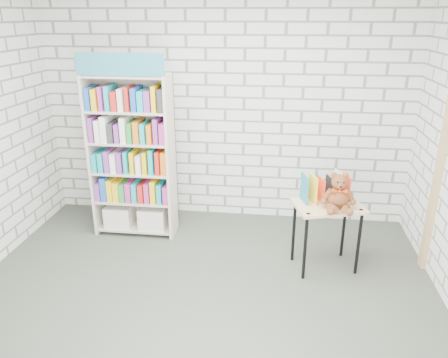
# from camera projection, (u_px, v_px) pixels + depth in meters

# --- Properties ---
(ground) EXTENTS (4.50, 4.50, 0.00)m
(ground) POSITION_uv_depth(u_px,v_px,m) (198.00, 305.00, 3.99)
(ground) COLOR #3F453B
(ground) RESTS_ON ground
(room_shell) EXTENTS (4.52, 4.02, 2.81)m
(room_shell) POSITION_uv_depth(u_px,v_px,m) (193.00, 113.00, 3.36)
(room_shell) COLOR silver
(room_shell) RESTS_ON ground
(bookshelf) EXTENTS (0.95, 0.37, 2.12)m
(bookshelf) POSITION_uv_depth(u_px,v_px,m) (132.00, 155.00, 5.02)
(bookshelf) COLOR beige
(bookshelf) RESTS_ON ground
(display_table) EXTENTS (0.77, 0.63, 0.71)m
(display_table) POSITION_uv_depth(u_px,v_px,m) (327.00, 214.00, 4.39)
(display_table) COLOR tan
(display_table) RESTS_ON ground
(table_books) EXTENTS (0.50, 0.33, 0.27)m
(table_books) POSITION_uv_depth(u_px,v_px,m) (325.00, 188.00, 4.40)
(table_books) COLOR teal
(table_books) RESTS_ON display_table
(teddy_bear) EXTENTS (0.34, 0.31, 0.36)m
(teddy_bear) POSITION_uv_depth(u_px,v_px,m) (339.00, 195.00, 4.22)
(teddy_bear) COLOR brown
(teddy_bear) RESTS_ON display_table
(door_trim) EXTENTS (0.05, 0.12, 2.10)m
(door_trim) POSITION_uv_depth(u_px,v_px,m) (439.00, 173.00, 4.24)
(door_trim) COLOR tan
(door_trim) RESTS_ON ground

